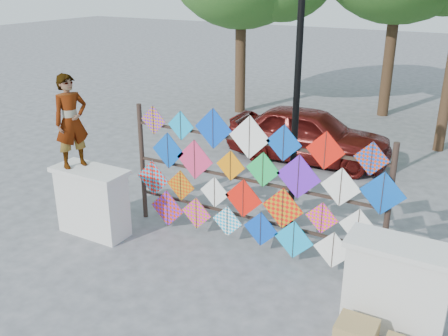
{
  "coord_description": "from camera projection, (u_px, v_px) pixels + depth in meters",
  "views": [
    {
      "loc": [
        3.46,
        -6.21,
        4.5
      ],
      "look_at": [
        -0.39,
        0.6,
        1.47
      ],
      "focal_mm": 40.0,
      "sensor_mm": 36.0,
      "label": 1
    }
  ],
  "objects": [
    {
      "name": "parapet_right",
      "position": [
        397.0,
        286.0,
        6.62
      ],
      "size": [
        1.4,
        0.65,
        1.28
      ],
      "color": "silver",
      "rests_on": "ground"
    },
    {
      "name": "kite_rack",
      "position": [
        251.0,
        184.0,
        8.38
      ],
      "size": [
        4.9,
        0.24,
        2.44
      ],
      "color": "#2F211A",
      "rests_on": "ground"
    },
    {
      "name": "parapet_left",
      "position": [
        92.0,
        201.0,
        9.1
      ],
      "size": [
        1.4,
        0.65,
        1.28
      ],
      "color": "silver",
      "rests_on": "ground"
    },
    {
      "name": "lamppost",
      "position": [
        297.0,
        85.0,
        8.77
      ],
      "size": [
        0.28,
        0.28,
        4.46
      ],
      "color": "black",
      "rests_on": "ground"
    },
    {
      "name": "vendor_woman",
      "position": [
        71.0,
        121.0,
        8.71
      ],
      "size": [
        0.59,
        0.71,
        1.67
      ],
      "primitive_type": "imported",
      "rotation": [
        0.0,
        0.0,
        1.2
      ],
      "color": "#99999E",
      "rests_on": "parapet_left"
    },
    {
      "name": "sedan",
      "position": [
        309.0,
        134.0,
        12.73
      ],
      "size": [
        4.21,
        1.86,
        1.41
      ],
      "primitive_type": "imported",
      "rotation": [
        0.0,
        0.0,
        1.62
      ],
      "color": "#4F100D",
      "rests_on": "ground"
    },
    {
      "name": "ground",
      "position": [
        227.0,
        266.0,
        8.25
      ],
      "size": [
        80.0,
        80.0,
        0.0
      ],
      "primitive_type": "plane",
      "color": "gray",
      "rests_on": "ground"
    }
  ]
}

